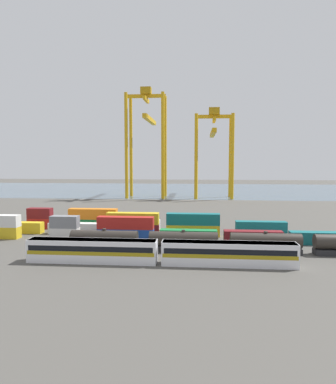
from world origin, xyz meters
The scene contains 28 objects.
ground_plane centered at (0.00, 40.00, 0.00)m, with size 420.00×420.00×0.00m, color #4C4944.
harbour_water centered at (0.00, 135.18, 0.00)m, with size 400.00×110.00×0.01m, color #475B6B.
passenger_train centered at (0.84, -18.99, 2.14)m, with size 44.90×3.14×3.90m.
freight_tank_row centered at (12.09, -10.60, 1.94)m, with size 58.67×2.71×4.17m.
shipping_container_0 centered at (-35.36, -2.20, 1.30)m, with size 6.04×2.44×2.60m, color gold.
shipping_container_1 centered at (-35.36, -2.20, 3.90)m, with size 6.04×2.44×2.60m, color silver.
shipping_container_2 centered at (-21.85, -2.20, 1.30)m, with size 6.04×2.44×2.60m, color silver.
shipping_container_3 centered at (-21.85, -2.20, 3.90)m, with size 6.04×2.44×2.60m, color slate.
shipping_container_4 centered at (-8.35, -2.20, 1.30)m, with size 12.10×2.44×2.60m, color #1C4299.
shipping_container_5 centered at (-8.35, -2.20, 3.90)m, with size 12.10×2.44×2.60m, color #AD211C.
shipping_container_6 centered at (5.16, -2.20, 1.30)m, with size 12.10×2.44×2.60m, color #197538.
shipping_container_7 centered at (18.67, -2.20, 1.30)m, with size 12.10×2.44×2.60m, color maroon.
shipping_container_8 centered at (32.17, -2.20, 1.30)m, with size 12.10×2.44×2.60m, color #146066.
shipping_container_9 centered at (-35.79, 3.81, 1.30)m, with size 12.10×2.44×2.60m, color gold.
shipping_container_10 centered at (-21.85, 3.81, 1.30)m, with size 12.10×2.44×2.60m, color silver.
shipping_container_11 centered at (-7.91, 3.81, 1.30)m, with size 12.10×2.44×2.60m, color maroon.
shipping_container_12 centered at (-7.91, 3.81, 3.90)m, with size 12.10×2.44×2.60m, color gold.
shipping_container_13 centered at (6.02, 3.81, 1.30)m, with size 12.10×2.44×2.60m, color gold.
shipping_container_14 centered at (6.02, 3.81, 3.90)m, with size 12.10×2.44×2.60m, color #146066.
shipping_container_15 centered at (-32.96, 9.83, 1.30)m, with size 6.04×2.44×2.60m, color #AD211C.
shipping_container_16 centered at (-32.96, 9.83, 3.90)m, with size 6.04×2.44×2.60m, color maroon.
shipping_container_17 centered at (-19.15, 9.83, 1.30)m, with size 12.10×2.44×2.60m, color #197538.
shipping_container_18 centered at (-19.15, 9.83, 3.90)m, with size 12.10×2.44×2.60m, color orange.
shipping_container_19 centered at (-5.33, 9.83, 1.30)m, with size 6.04×2.44×2.60m, color silver.
shipping_container_20 centered at (8.49, 9.83, 1.30)m, with size 6.04×2.44×2.60m, color #AD211C.
shipping_container_21 centered at (22.30, 9.83, 1.30)m, with size 12.10×2.44×2.60m, color #146066.
gantry_crane_west centered at (-17.50, 92.59, 30.87)m, with size 18.28×36.46×50.97m.
gantry_crane_central centered at (13.90, 93.38, 25.68)m, with size 17.71×38.53×41.31m.
Camera 1 is at (7.41, -77.38, 17.19)m, focal length 33.59 mm.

